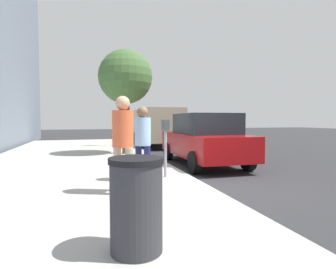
{
  "coord_description": "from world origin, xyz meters",
  "views": [
    {
      "loc": [
        -5.99,
        2.46,
        1.56
      ],
      "look_at": [
        0.36,
        0.59,
        1.2
      ],
      "focal_mm": 28.86,
      "sensor_mm": 36.0,
      "label": 1
    }
  ],
  "objects": [
    {
      "name": "parked_van_far",
      "position": [
        9.39,
        -1.35,
        1.26
      ],
      "size": [
        5.22,
        2.16,
        2.18
      ],
      "color": "gray",
      "rests_on": "ground_plane"
    },
    {
      "name": "pedestrian_at_meter",
      "position": [
        0.14,
        1.26,
        1.15
      ],
      "size": [
        0.5,
        0.37,
        1.72
      ],
      "rotation": [
        0.0,
        0.0,
        -1.2
      ],
      "color": "#191E4C",
      "rests_on": "sidewalk_slab"
    },
    {
      "name": "ground_plane",
      "position": [
        0.0,
        0.0,
        0.0
      ],
      "size": [
        80.0,
        80.0,
        0.0
      ],
      "primitive_type": "plane",
      "color": "#2B2B2D",
      "rests_on": "ground"
    },
    {
      "name": "parked_sedan_near",
      "position": [
        2.55,
        -1.35,
        0.89
      ],
      "size": [
        4.44,
        2.04,
        1.77
      ],
      "color": "maroon",
      "rests_on": "ground_plane"
    },
    {
      "name": "street_tree",
      "position": [
        5.29,
        0.97,
        3.28
      ],
      "size": [
        2.22,
        2.22,
        4.29
      ],
      "color": "brown",
      "rests_on": "sidewalk_slab"
    },
    {
      "name": "parking_meter",
      "position": [
        0.35,
        0.66,
        1.17
      ],
      "size": [
        0.36,
        0.12,
        1.41
      ],
      "color": "gray",
      "rests_on": "sidewalk_slab"
    },
    {
      "name": "trash_bin",
      "position": [
        -3.17,
        1.98,
        0.66
      ],
      "size": [
        0.59,
        0.59,
        1.01
      ],
      "color": "#2D2D33",
      "rests_on": "sidewalk_slab"
    },
    {
      "name": "sidewalk_slab",
      "position": [
        0.0,
        3.0,
        0.07
      ],
      "size": [
        28.0,
        6.0,
        0.15
      ],
      "primitive_type": "cube",
      "color": "#A8A59E",
      "rests_on": "ground_plane"
    },
    {
      "name": "traffic_signal",
      "position": [
        8.64,
        0.7,
        2.58
      ],
      "size": [
        0.24,
        0.44,
        3.6
      ],
      "color": "black",
      "rests_on": "sidewalk_slab"
    },
    {
      "name": "pedestrian_bystander",
      "position": [
        -0.79,
        1.83,
        1.27
      ],
      "size": [
        0.51,
        0.41,
        1.86
      ],
      "rotation": [
        0.0,
        0.0,
        -1.08
      ],
      "color": "tan",
      "rests_on": "sidewalk_slab"
    }
  ]
}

